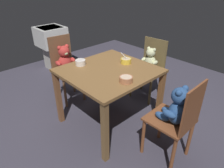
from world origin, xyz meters
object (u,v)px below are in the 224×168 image
Objects in this scene: dining_table at (109,78)px; porridge_bowl_white_near_left at (80,62)px; teddy_chair_far_center at (150,64)px; porridge_bowl_terracotta_near_right at (126,79)px; teddy_chair_near_right at (176,113)px; sink_basin at (52,42)px; porridge_bowl_yellow_far_center at (126,61)px; teddy_chair_near_left at (65,63)px.

dining_table is 8.13× the size of porridge_bowl_white_near_left.
teddy_chair_far_center is 6.33× the size of porridge_bowl_terracotta_near_right.
teddy_chair_near_right is at bearing 4.39° from dining_table.
sink_basin is (-2.05, 0.35, -0.11)m from dining_table.
porridge_bowl_yellow_far_center is 0.17× the size of sink_basin.
dining_table is 1.08× the size of teddy_chair_near_right.
dining_table is 7.06× the size of porridge_bowl_terracotta_near_right.
teddy_chair_near_right is 0.92m from porridge_bowl_yellow_far_center.
teddy_chair_near_left is (-0.87, -0.06, -0.06)m from dining_table.
dining_table is at bearing 3.43° from teddy_chair_near_right.
sink_basin is at bearing 163.29° from porridge_bowl_white_near_left.
porridge_bowl_white_near_left is 1.81m from sink_basin.
sink_basin is at bearing 177.93° from porridge_bowl_yellow_far_center.
teddy_chair_near_left is at bearing -175.76° from dining_table.
teddy_chair_far_center reaches higher than porridge_bowl_yellow_far_center.
porridge_bowl_white_near_left is at bearing -4.61° from teddy_chair_near_left.
sink_basin is (-2.92, 0.29, -0.04)m from teddy_chair_near_right.
sink_basin is (-2.39, 0.43, -0.24)m from porridge_bowl_terracotta_near_right.
porridge_bowl_white_near_left is at bearing -154.24° from dining_table.
sink_basin is (-1.72, 0.52, -0.25)m from porridge_bowl_white_near_left.
porridge_bowl_yellow_far_center is (0.01, 0.28, 0.14)m from dining_table.
dining_table is 0.31m from porridge_bowl_yellow_far_center.
teddy_chair_far_center reaches higher than porridge_bowl_white_near_left.
porridge_bowl_white_near_left is at bearing -127.54° from porridge_bowl_yellow_far_center.
porridge_bowl_terracotta_near_right is at bearing 18.57° from teddy_chair_far_center.
sink_basin is at bearing 170.18° from dining_table.
dining_table is 0.90m from teddy_chair_far_center.
porridge_bowl_white_near_left is (0.54, -0.10, 0.21)m from teddy_chair_near_left.
teddy_chair_near_right is 7.55× the size of porridge_bowl_white_near_left.
teddy_chair_near_right is at bearing 9.91° from teddy_chair_near_left.
teddy_chair_near_left is at bearing -19.52° from sink_basin.
porridge_bowl_white_near_left reaches higher than dining_table.
porridge_bowl_yellow_far_center reaches higher than porridge_bowl_terracotta_near_right.
teddy_chair_near_right is (0.87, 0.07, -0.07)m from dining_table.
teddy_chair_far_center is (-0.07, 0.89, -0.10)m from dining_table.
dining_table is 1.21× the size of sink_basin.
teddy_chair_far_center is (-0.94, 0.82, -0.04)m from teddy_chair_near_right.
porridge_bowl_terracotta_near_right is at bearing -12.24° from dining_table.
porridge_bowl_terracotta_near_right is at bearing -46.47° from porridge_bowl_yellow_far_center.
porridge_bowl_terracotta_near_right is at bearing -10.17° from sink_basin.
teddy_chair_near_left reaches higher than teddy_chair_far_center.
teddy_chair_far_center is 7.29× the size of porridge_bowl_white_near_left.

